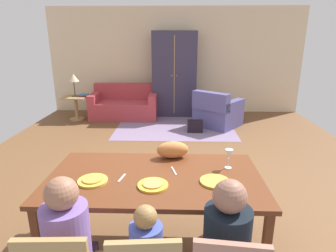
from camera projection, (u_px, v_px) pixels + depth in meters
name	position (u px, v px, depth m)	size (l,w,h in m)	color
ground_plane	(173.00, 159.00, 4.74)	(6.59, 6.48, 0.02)	brown
back_wall	(175.00, 61.00, 7.48)	(6.59, 0.10, 2.70)	beige
dining_table	(155.00, 183.00, 2.50)	(1.87, 1.01, 0.76)	brown
plate_near_man	(93.00, 181.00, 2.38)	(0.25, 0.25, 0.02)	yellow
pizza_near_man	(93.00, 179.00, 2.38)	(0.17, 0.17, 0.01)	gold
plate_near_child	(153.00, 185.00, 2.31)	(0.25, 0.25, 0.02)	yellow
pizza_near_child	(153.00, 183.00, 2.31)	(0.17, 0.17, 0.01)	#DB914E
plate_near_woman	(215.00, 181.00, 2.37)	(0.25, 0.25, 0.02)	gold
wine_glass	(229.00, 155.00, 2.60)	(0.07, 0.07, 0.19)	silver
fork	(122.00, 178.00, 2.45)	(0.02, 0.15, 0.01)	silver
knife	(174.00, 171.00, 2.57)	(0.01, 0.17, 0.01)	silver
cat	(173.00, 150.00, 2.84)	(0.32, 0.16, 0.17)	#CE7B3F
area_rug	(175.00, 127.00, 6.37)	(2.60, 1.80, 0.01)	gray
couch	(125.00, 105.00, 7.14)	(1.63, 0.86, 0.82)	#AA383F
armchair	(217.00, 112.00, 6.40)	(1.20, 1.20, 0.82)	#514D86
armoire	(174.00, 74.00, 7.20)	(1.10, 0.59, 2.10)	#352F46
side_table	(76.00, 105.00, 6.91)	(0.56, 0.56, 0.58)	#A78450
table_lamp	(73.00, 79.00, 6.72)	(0.26, 0.26, 0.54)	#4A452D
book_lower	(84.00, 96.00, 6.85)	(0.22, 0.16, 0.03)	#9E2A32
book_upper	(84.00, 95.00, 6.82)	(0.22, 0.16, 0.03)	#275482
handbag	(195.00, 126.00, 6.03)	(0.32, 0.16, 0.26)	black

